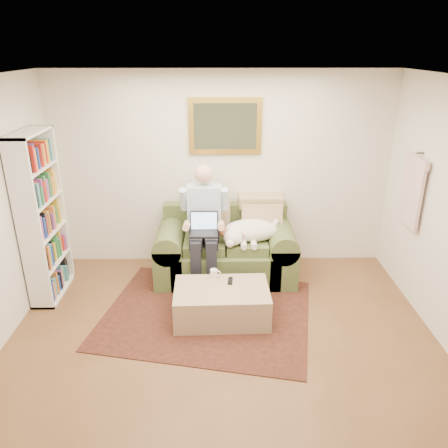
{
  "coord_description": "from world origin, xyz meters",
  "views": [
    {
      "loc": [
        -0.03,
        -3.15,
        2.86
      ],
      "look_at": [
        0.03,
        1.5,
        0.95
      ],
      "focal_mm": 35.0,
      "sensor_mm": 36.0,
      "label": 1
    }
  ],
  "objects_px": {
    "sofa": "(226,254)",
    "ottoman": "(222,303)",
    "coffee_mug": "(214,273)",
    "seated_man": "(204,228)",
    "sleeping_dog": "(251,230)",
    "bookshelf": "(42,217)",
    "laptop": "(204,227)"
  },
  "relations": [
    {
      "from": "sofa",
      "to": "ottoman",
      "type": "height_order",
      "value": "sofa"
    },
    {
      "from": "sofa",
      "to": "coffee_mug",
      "type": "height_order",
      "value": "sofa"
    },
    {
      "from": "sofa",
      "to": "coffee_mug",
      "type": "distance_m",
      "value": 0.77
    },
    {
      "from": "coffee_mug",
      "to": "seated_man",
      "type": "bearing_deg",
      "value": 102.01
    },
    {
      "from": "seated_man",
      "to": "ottoman",
      "type": "height_order",
      "value": "seated_man"
    },
    {
      "from": "sleeping_dog",
      "to": "ottoman",
      "type": "height_order",
      "value": "sleeping_dog"
    },
    {
      "from": "sleeping_dog",
      "to": "bookshelf",
      "type": "relative_size",
      "value": 0.37
    },
    {
      "from": "seated_man",
      "to": "coffee_mug",
      "type": "bearing_deg",
      "value": -77.99
    },
    {
      "from": "bookshelf",
      "to": "seated_man",
      "type": "bearing_deg",
      "value": 7.52
    },
    {
      "from": "ottoman",
      "to": "coffee_mug",
      "type": "xyz_separation_m",
      "value": [
        -0.09,
        0.25,
        0.24
      ]
    },
    {
      "from": "sleeping_dog",
      "to": "coffee_mug",
      "type": "bearing_deg",
      "value": -125.54
    },
    {
      "from": "sleeping_dog",
      "to": "coffee_mug",
      "type": "height_order",
      "value": "sleeping_dog"
    },
    {
      "from": "ottoman",
      "to": "bookshelf",
      "type": "xyz_separation_m",
      "value": [
        -2.09,
        0.58,
        0.81
      ]
    },
    {
      "from": "seated_man",
      "to": "ottoman",
      "type": "distance_m",
      "value": 1.03
    },
    {
      "from": "sofa",
      "to": "bookshelf",
      "type": "height_order",
      "value": "bookshelf"
    },
    {
      "from": "sofa",
      "to": "sleeping_dog",
      "type": "bearing_deg",
      "value": -15.74
    },
    {
      "from": "laptop",
      "to": "bookshelf",
      "type": "distance_m",
      "value": 1.9
    },
    {
      "from": "seated_man",
      "to": "bookshelf",
      "type": "bearing_deg",
      "value": -172.48
    },
    {
      "from": "laptop",
      "to": "seated_man",
      "type": "bearing_deg",
      "value": 90.0
    },
    {
      "from": "bookshelf",
      "to": "sleeping_dog",
      "type": "bearing_deg",
      "value": 7.43
    },
    {
      "from": "sofa",
      "to": "seated_man",
      "type": "distance_m",
      "value": 0.55
    },
    {
      "from": "seated_man",
      "to": "sleeping_dog",
      "type": "relative_size",
      "value": 2.04
    },
    {
      "from": "bookshelf",
      "to": "sofa",
      "type": "bearing_deg",
      "value": 10.87
    },
    {
      "from": "sofa",
      "to": "sleeping_dog",
      "type": "distance_m",
      "value": 0.5
    },
    {
      "from": "sofa",
      "to": "sleeping_dog",
      "type": "xyz_separation_m",
      "value": [
        0.32,
        -0.09,
        0.38
      ]
    },
    {
      "from": "bookshelf",
      "to": "laptop",
      "type": "bearing_deg",
      "value": 5.44
    },
    {
      "from": "laptop",
      "to": "ottoman",
      "type": "relative_size",
      "value": 0.33
    },
    {
      "from": "sofa",
      "to": "laptop",
      "type": "xyz_separation_m",
      "value": [
        -0.27,
        -0.23,
        0.48
      ]
    },
    {
      "from": "seated_man",
      "to": "ottoman",
      "type": "xyz_separation_m",
      "value": [
        0.21,
        -0.83,
        -0.56
      ]
    },
    {
      "from": "seated_man",
      "to": "sleeping_dog",
      "type": "distance_m",
      "value": 0.6
    },
    {
      "from": "coffee_mug",
      "to": "laptop",
      "type": "bearing_deg",
      "value": 103.58
    },
    {
      "from": "seated_man",
      "to": "coffee_mug",
      "type": "relative_size",
      "value": 15.08
    }
  ]
}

